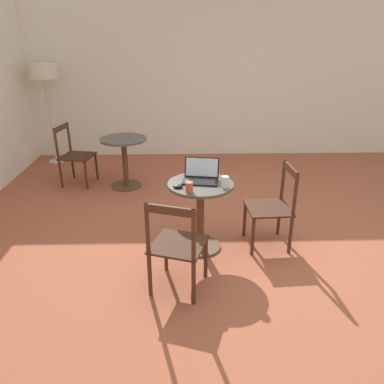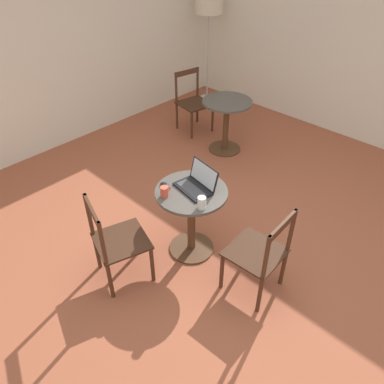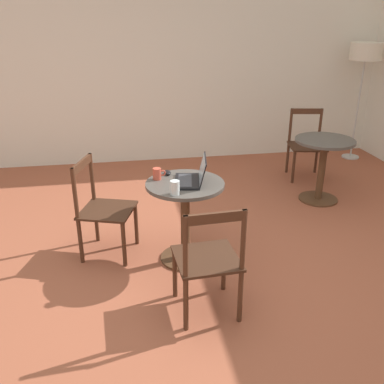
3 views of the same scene
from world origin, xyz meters
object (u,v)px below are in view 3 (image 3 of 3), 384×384
Objects in this scene: mug at (157,174)px; cafe_table_near at (185,206)px; cafe_table_mid at (323,158)px; floor_lamp at (366,56)px; laptop at (192,177)px; chair_near_left at (102,209)px; chair_mid_back at (306,145)px; chair_near_front at (208,261)px; mouse at (167,173)px; drinking_glass at (175,188)px.

cafe_table_near is at bearing -28.31° from mug.
cafe_table_mid is 2.05m from floor_lamp.
laptop reaches higher than mug.
chair_mid_back is at bearing 30.69° from chair_near_left.
chair_near_front is (0.04, -0.75, -0.08)m from cafe_table_near.
mug is (-1.95, -0.89, 0.27)m from cafe_table_mid.
floor_lamp is 3.79m from mouse.
laptop reaches higher than chair_near_front.
cafe_table_mid is at bearing 17.61° from chair_near_left.
chair_near_front is at bearing -73.47° from mug.
cafe_table_near is 0.83× the size of chair_near_front.
floor_lamp is at bearing 39.44° from cafe_table_near.
chair_near_left is 4.33m from floor_lamp.
drinking_glass is at bearing 106.62° from chair_near_front.
cafe_table_near is 0.27m from laptop.
cafe_table_mid is at bearing 46.09° from chair_near_front.
floor_lamp is at bearing 49.77° from cafe_table_mid.
floor_lamp reaches higher than chair_near_front.
mouse is (-0.16, 0.97, 0.31)m from chair_near_front.
laptop reaches higher than mouse.
chair_near_left is at bearing 162.56° from laptop.
mug is at bearing 106.53° from chair_near_front.
drinking_glass is at bearing -116.64° from cafe_table_near.
chair_mid_back reaches higher than cafe_table_near.
chair_mid_back is (0.14, 0.76, -0.08)m from cafe_table_mid.
chair_near_front is 4.38m from floor_lamp.
mouse is at bearing -142.31° from chair_mid_back.
chair_mid_back is 2.54m from mouse.
drinking_glass is (-1.85, -1.23, 0.27)m from cafe_table_mid.
chair_mid_back reaches higher than drinking_glass.
chair_near_front reaches higher than mouse.
cafe_table_mid is (1.73, 1.01, 0.00)m from cafe_table_near.
drinking_glass is (-3.02, -2.62, -0.69)m from floor_lamp.
laptop is at bearing -17.44° from chair_near_left.
cafe_table_mid is 1.89× the size of laptop.
chair_near_left is at bearing -149.11° from floor_lamp.
mouse is (0.58, -0.01, 0.31)m from chair_near_left.
mug is (-0.26, 0.87, 0.34)m from chair_near_front.
laptop is at bearing -4.52° from cafe_table_near.
mug is (-0.22, 0.12, 0.27)m from cafe_table_near.
chair_mid_back is at bearing 44.20° from laptop.
cafe_table_near is 0.34m from mouse.
chair_near_front is 8.77× the size of mouse.
mouse reaches higher than cafe_table_near.
cafe_table_mid is 0.83× the size of chair_near_left.
chair_mid_back is at bearing 43.20° from cafe_table_near.
floor_lamp reaches higher than drinking_glass.
chair_near_front and chair_near_left have the same top height.
drinking_glass is (0.58, -0.46, 0.35)m from chair_near_left.
mug is at bearing 106.39° from drinking_glass.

